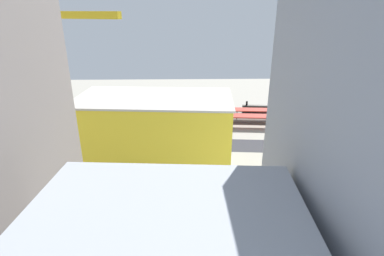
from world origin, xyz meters
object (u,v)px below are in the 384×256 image
(street_tree_2, at_px, (67,137))
(street_tree_3, at_px, (195,135))
(parked_car_2, at_px, (159,137))
(construction_building, at_px, (156,145))
(parked_car_0, at_px, (214,137))
(street_tree_0, at_px, (197,135))
(platform_canopy_near, at_px, (182,115))
(tower_crane, at_px, (52,97))
(box_truck_2, at_px, (149,153))
(street_tree_1, at_px, (106,134))
(traffic_light, at_px, (123,137))
(box_truck_0, at_px, (207,151))
(platform_canopy_far, at_px, (194,109))
(locomotive, at_px, (261,110))
(parked_car_1, at_px, (186,137))
(box_truck_1, at_px, (126,151))
(freight_coach_far, at_px, (137,112))
(parked_car_4, at_px, (104,138))
(parked_car_3, at_px, (134,138))
(passenger_coach, at_px, (322,106))

(street_tree_2, xyz_separation_m, street_tree_3, (-35.52, -0.08, 0.27))
(parked_car_2, relative_size, construction_building, 0.13)
(parked_car_0, distance_m, street_tree_0, 10.94)
(platform_canopy_near, distance_m, tower_crane, 50.90)
(platform_canopy_near, relative_size, parked_car_2, 16.40)
(box_truck_2, height_order, street_tree_1, street_tree_1)
(traffic_light, bearing_deg, tower_crane, 68.37)
(box_truck_0, bearing_deg, construction_building, 49.41)
(tower_crane, xyz_separation_m, street_tree_2, (7.17, -20.29, -17.15))
(parked_car_0, relative_size, street_tree_1, 0.55)
(street_tree_2, height_order, street_tree_3, street_tree_2)
(platform_canopy_far, height_order, locomotive, locomotive)
(platform_canopy_far, bearing_deg, street_tree_0, 89.70)
(platform_canopy_near, xyz_separation_m, street_tree_0, (-4.31, 20.93, 1.25))
(parked_car_1, height_order, box_truck_1, box_truck_1)
(platform_canopy_near, bearing_deg, tower_crane, 58.69)
(freight_coach_far, xyz_separation_m, traffic_light, (0.36, 25.43, 1.09))
(platform_canopy_near, distance_m, parked_car_0, 16.33)
(parked_car_2, xyz_separation_m, street_tree_2, (24.69, 8.74, 3.93))
(platform_canopy_far, relative_size, construction_building, 2.23)
(platform_canopy_near, height_order, parked_car_4, platform_canopy_near)
(parked_car_3, distance_m, parked_car_4, 9.18)
(parked_car_4, distance_m, street_tree_0, 29.95)
(parked_car_1, height_order, parked_car_4, parked_car_4)
(locomotive, bearing_deg, street_tree_3, 49.84)
(parked_car_0, distance_m, street_tree_2, 42.72)
(street_tree_0, distance_m, street_tree_1, 25.06)
(tower_crane, bearing_deg, parked_car_4, -91.52)
(locomotive, bearing_deg, parked_car_4, 23.31)
(platform_canopy_near, bearing_deg, parked_car_0, 128.18)
(locomotive, distance_m, traffic_light, 56.34)
(parked_car_2, relative_size, street_tree_3, 0.57)
(construction_building, xyz_separation_m, tower_crane, (19.41, 2.16, 11.48))
(box_truck_1, bearing_deg, passenger_coach, -153.19)
(passenger_coach, xyz_separation_m, street_tree_2, (85.43, 31.61, 1.63))
(construction_building, relative_size, street_tree_3, 4.37)
(box_truck_0, xyz_separation_m, box_truck_2, (15.67, 0.74, -0.09))
(parked_car_3, distance_m, box_truck_2, 14.10)
(platform_canopy_near, xyz_separation_m, parked_car_3, (14.81, 12.32, -3.07))
(platform_canopy_near, relative_size, box_truck_2, 7.20)
(street_tree_2, bearing_deg, parked_car_1, -165.81)
(construction_building, distance_m, box_truck_1, 19.98)
(parked_car_3, height_order, traffic_light, traffic_light)
(platform_canopy_far, bearing_deg, platform_canopy_near, 56.39)
(street_tree_0, distance_m, traffic_light, 20.92)
(street_tree_3, bearing_deg, box_truck_1, 9.55)
(parked_car_2, bearing_deg, platform_canopy_far, -122.45)
(box_truck_0, bearing_deg, box_truck_2, 2.70)
(box_truck_0, relative_size, street_tree_3, 1.18)
(platform_canopy_far, bearing_deg, street_tree_1, 47.52)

